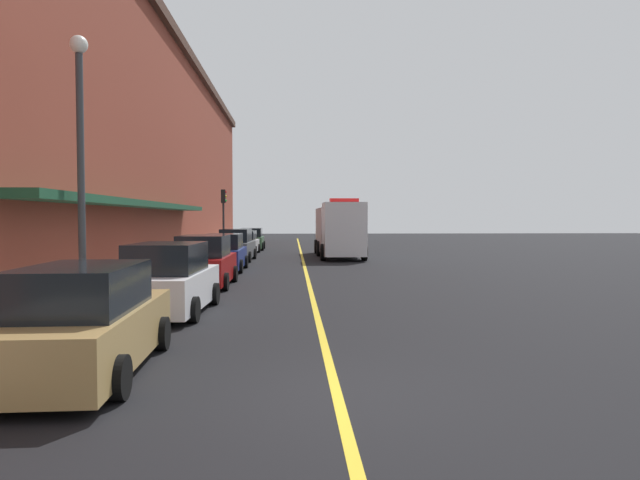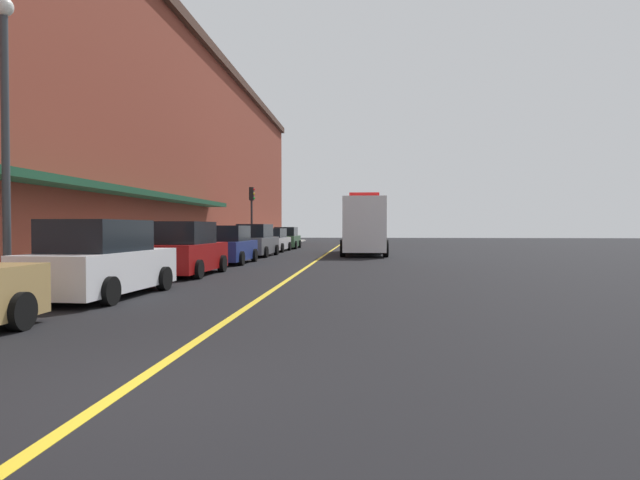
{
  "view_description": "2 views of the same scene",
  "coord_description": "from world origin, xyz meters",
  "px_view_note": "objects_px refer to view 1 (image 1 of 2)",
  "views": [
    {
      "loc": [
        -0.64,
        -7.88,
        2.55
      ],
      "look_at": [
        0.56,
        16.05,
        1.59
      ],
      "focal_mm": 31.26,
      "sensor_mm": 36.0,
      "label": 1
    },
    {
      "loc": [
        2.51,
        -5.23,
        1.7
      ],
      "look_at": [
        -0.23,
        26.1,
        0.94
      ],
      "focal_mm": 29.45,
      "sensor_mm": 36.0,
      "label": 2
    }
  ],
  "objects_px": {
    "parking_meter_2": "(147,263)",
    "street_lamp_left": "(80,144)",
    "box_truck": "(338,230)",
    "traffic_light_near": "(224,209)",
    "parked_car_4": "(236,246)",
    "parked_car_3": "(224,254)",
    "parking_meter_1": "(234,236)",
    "parking_meter_0": "(202,246)",
    "parked_car_2": "(205,263)",
    "parked_car_5": "(243,243)",
    "parked_car_1": "(169,281)",
    "parked_car_6": "(252,240)",
    "parked_car_0": "(86,323)"
  },
  "relations": [
    {
      "from": "parking_meter_1",
      "to": "traffic_light_near",
      "type": "height_order",
      "value": "traffic_light_near"
    },
    {
      "from": "parked_car_1",
      "to": "parked_car_4",
      "type": "relative_size",
      "value": 0.98
    },
    {
      "from": "parked_car_0",
      "to": "parked_car_5",
      "type": "distance_m",
      "value": 29.87
    },
    {
      "from": "parked_car_1",
      "to": "parking_meter_2",
      "type": "relative_size",
      "value": 3.46
    },
    {
      "from": "parked_car_4",
      "to": "parked_car_3",
      "type": "bearing_deg",
      "value": -177.58
    },
    {
      "from": "parked_car_3",
      "to": "parked_car_6",
      "type": "height_order",
      "value": "parked_car_3"
    },
    {
      "from": "parked_car_1",
      "to": "parked_car_4",
      "type": "xyz_separation_m",
      "value": [
        -0.02,
        18.08,
        0.0
      ]
    },
    {
      "from": "box_truck",
      "to": "street_lamp_left",
      "type": "height_order",
      "value": "street_lamp_left"
    },
    {
      "from": "parking_meter_0",
      "to": "parked_car_4",
      "type": "bearing_deg",
      "value": 68.26
    },
    {
      "from": "parked_car_5",
      "to": "parking_meter_0",
      "type": "relative_size",
      "value": 3.66
    },
    {
      "from": "parked_car_0",
      "to": "parking_meter_2",
      "type": "distance_m",
      "value": 9.22
    },
    {
      "from": "box_truck",
      "to": "parking_meter_0",
      "type": "relative_size",
      "value": 6.99
    },
    {
      "from": "parked_car_3",
      "to": "parking_meter_2",
      "type": "relative_size",
      "value": 3.24
    },
    {
      "from": "parked_car_3",
      "to": "street_lamp_left",
      "type": "xyz_separation_m",
      "value": [
        -2.05,
        -12.45,
        3.57
      ]
    },
    {
      "from": "parked_car_0",
      "to": "street_lamp_left",
      "type": "xyz_separation_m",
      "value": [
        -1.96,
        5.16,
        3.57
      ]
    },
    {
      "from": "parked_car_1",
      "to": "street_lamp_left",
      "type": "height_order",
      "value": "street_lamp_left"
    },
    {
      "from": "parked_car_4",
      "to": "parked_car_5",
      "type": "height_order",
      "value": "parked_car_4"
    },
    {
      "from": "parked_car_0",
      "to": "traffic_light_near",
      "type": "distance_m",
      "value": 29.0
    },
    {
      "from": "parked_car_5",
      "to": "parked_car_0",
      "type": "bearing_deg",
      "value": -178.73
    },
    {
      "from": "parked_car_0",
      "to": "parked_car_3",
      "type": "height_order",
      "value": "parked_car_0"
    },
    {
      "from": "parked_car_5",
      "to": "street_lamp_left",
      "type": "height_order",
      "value": "street_lamp_left"
    },
    {
      "from": "parking_meter_0",
      "to": "parked_car_1",
      "type": "bearing_deg",
      "value": -84.33
    },
    {
      "from": "parked_car_4",
      "to": "box_truck",
      "type": "height_order",
      "value": "box_truck"
    },
    {
      "from": "box_truck",
      "to": "parking_meter_1",
      "type": "distance_m",
      "value": 11.91
    },
    {
      "from": "parked_car_2",
      "to": "parked_car_6",
      "type": "relative_size",
      "value": 1.01
    },
    {
      "from": "parked_car_3",
      "to": "parking_meter_0",
      "type": "height_order",
      "value": "parked_car_3"
    },
    {
      "from": "parked_car_0",
      "to": "parking_meter_1",
      "type": "height_order",
      "value": "parked_car_0"
    },
    {
      "from": "parking_meter_2",
      "to": "street_lamp_left",
      "type": "bearing_deg",
      "value": -98.61
    },
    {
      "from": "parking_meter_2",
      "to": "traffic_light_near",
      "type": "height_order",
      "value": "traffic_light_near"
    },
    {
      "from": "parked_car_2",
      "to": "parked_car_5",
      "type": "bearing_deg",
      "value": 1.41
    },
    {
      "from": "box_truck",
      "to": "traffic_light_near",
      "type": "xyz_separation_m",
      "value": [
        -7.65,
        2.02,
        1.4
      ]
    },
    {
      "from": "parking_meter_1",
      "to": "parking_meter_0",
      "type": "bearing_deg",
      "value": -90.0
    },
    {
      "from": "parked_car_0",
      "to": "parked_car_3",
      "type": "bearing_deg",
      "value": -2.07
    },
    {
      "from": "parked_car_2",
      "to": "parked_car_3",
      "type": "xyz_separation_m",
      "value": [
        -0.02,
        6.06,
        -0.05
      ]
    },
    {
      "from": "parking_meter_2",
      "to": "traffic_light_near",
      "type": "distance_m",
      "value": 19.87
    },
    {
      "from": "parked_car_2",
      "to": "parked_car_3",
      "type": "height_order",
      "value": "parked_car_2"
    },
    {
      "from": "parked_car_6",
      "to": "parking_meter_2",
      "type": "distance_m",
      "value": 26.11
    },
    {
      "from": "parking_meter_1",
      "to": "parking_meter_2",
      "type": "height_order",
      "value": "same"
    },
    {
      "from": "parked_car_1",
      "to": "parked_car_3",
      "type": "bearing_deg",
      "value": 2.23
    },
    {
      "from": "parked_car_5",
      "to": "traffic_light_near",
      "type": "bearing_deg",
      "value": 129.69
    },
    {
      "from": "parked_car_1",
      "to": "parked_car_5",
      "type": "height_order",
      "value": "parked_car_1"
    },
    {
      "from": "parking_meter_0",
      "to": "street_lamp_left",
      "type": "height_order",
      "value": "street_lamp_left"
    },
    {
      "from": "parked_car_6",
      "to": "parking_meter_0",
      "type": "height_order",
      "value": "parked_car_6"
    },
    {
      "from": "parked_car_4",
      "to": "parking_meter_2",
      "type": "bearing_deg",
      "value": 176.61
    },
    {
      "from": "parked_car_0",
      "to": "box_truck",
      "type": "distance_m",
      "value": 27.62
    },
    {
      "from": "street_lamp_left",
      "to": "parked_car_3",
      "type": "bearing_deg",
      "value": 80.64
    },
    {
      "from": "parked_car_4",
      "to": "parked_car_0",
      "type": "bearing_deg",
      "value": -178.01
    },
    {
      "from": "parked_car_2",
      "to": "parking_meter_2",
      "type": "relative_size",
      "value": 3.34
    },
    {
      "from": "parked_car_0",
      "to": "box_truck",
      "type": "relative_size",
      "value": 0.52
    },
    {
      "from": "parked_car_5",
      "to": "box_truck",
      "type": "xyz_separation_m",
      "value": [
        6.42,
        -3.0,
        0.98
      ]
    }
  ]
}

